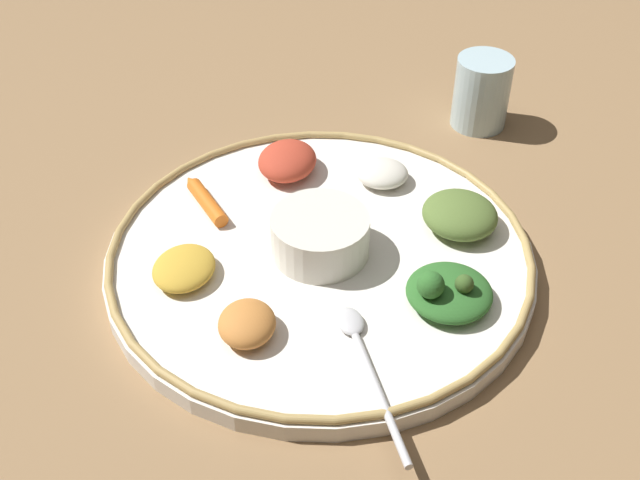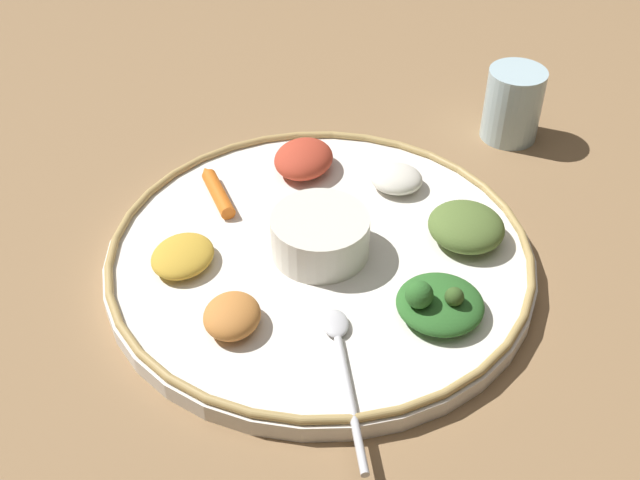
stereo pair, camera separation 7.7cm
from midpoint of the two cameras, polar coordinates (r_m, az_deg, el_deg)
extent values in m
plane|color=olive|center=(0.79, -2.78, -1.94)|extent=(2.40, 2.40, 0.00)
cylinder|color=white|center=(0.78, -2.80, -1.45)|extent=(0.42, 0.42, 0.02)
torus|color=tan|center=(0.78, -2.83, -0.79)|extent=(0.41, 0.41, 0.01)
cylinder|color=silver|center=(0.76, -2.87, 0.22)|extent=(0.10, 0.10, 0.04)
cylinder|color=#99471E|center=(0.75, -2.92, 1.26)|extent=(0.08, 0.08, 0.01)
ellipsoid|color=silver|center=(0.71, -0.99, -5.94)|extent=(0.04, 0.04, 0.01)
cylinder|color=silver|center=(0.65, 0.89, -11.25)|extent=(0.10, 0.10, 0.01)
ellipsoid|color=#2D6628|center=(0.73, 6.23, -3.81)|extent=(0.09, 0.09, 0.02)
sphere|color=#385623|center=(0.71, 7.24, -3.20)|extent=(0.02, 0.02, 0.02)
sphere|color=#2D6628|center=(0.70, 4.79, -3.35)|extent=(0.02, 0.02, 0.02)
cylinder|color=orange|center=(0.84, -10.67, 2.51)|extent=(0.07, 0.05, 0.02)
cone|color=orange|center=(0.87, -11.72, 4.03)|extent=(0.02, 0.02, 0.01)
ellipsoid|color=#B73D28|center=(0.87, -4.87, 5.55)|extent=(0.08, 0.09, 0.03)
ellipsoid|color=silver|center=(0.86, 1.85, 4.69)|extent=(0.07, 0.07, 0.02)
ellipsoid|color=#567033|center=(0.80, 7.24, 1.69)|extent=(0.10, 0.09, 0.03)
ellipsoid|color=gold|center=(0.76, -12.52, -2.09)|extent=(0.07, 0.08, 0.02)
ellipsoid|color=#C67A38|center=(0.70, -8.33, -6.08)|extent=(0.07, 0.07, 0.03)
cylinder|color=silver|center=(0.99, 9.23, 10.26)|extent=(0.07, 0.07, 0.09)
cylinder|color=tan|center=(1.00, 9.11, 9.27)|extent=(0.06, 0.06, 0.05)
camera|label=1|loc=(0.04, -92.87, -2.47)|focal=44.98mm
camera|label=2|loc=(0.04, 87.13, 2.47)|focal=44.98mm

